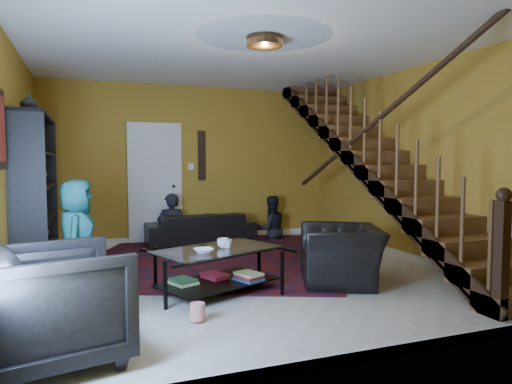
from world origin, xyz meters
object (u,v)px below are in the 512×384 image
armchair_left (58,304)px  coffee_table (217,267)px  bookshelf (37,202)px  armchair_right (341,255)px  sofa (201,228)px

armchair_left → coffee_table: size_ratio=0.63×
coffee_table → bookshelf: bearing=145.5°
coffee_table → armchair_right: bearing=-3.1°
bookshelf → armchair_left: 2.64m
sofa → armchair_right: bearing=107.9°
armchair_right → coffee_table: 1.51m
armchair_left → sofa: bearing=-37.9°
armchair_left → bookshelf: bearing=-4.1°
bookshelf → armchair_right: size_ratio=1.93×
armchair_left → armchair_right: (3.05, 1.18, -0.09)m
bookshelf → sofa: bearing=35.1°
armchair_right → coffee_table: armchair_right is taller
sofa → armchair_right: armchair_right is taller
armchair_right → coffee_table: bearing=-70.8°
armchair_left → armchair_right: armchair_left is taller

